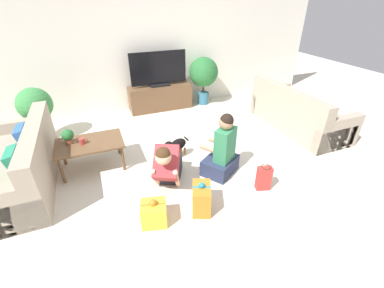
{
  "coord_description": "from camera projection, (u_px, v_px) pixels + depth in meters",
  "views": [
    {
      "loc": [
        -1.27,
        -3.16,
        2.36
      ],
      "look_at": [
        -0.06,
        -0.15,
        0.45
      ],
      "focal_mm": 24.0,
      "sensor_mm": 36.0,
      "label": 1
    }
  ],
  "objects": [
    {
      "name": "gift_bag_a",
      "position": [
        264.0,
        178.0,
        3.5
      ],
      "size": [
        0.21,
        0.16,
        0.38
      ],
      "rotation": [
        0.0,
        0.0,
        -0.29
      ],
      "color": "red",
      "rests_on": "ground_plane"
    },
    {
      "name": "tv_console",
      "position": [
        160.0,
        98.0,
        5.92
      ],
      "size": [
        1.41,
        0.4,
        0.56
      ],
      "color": "brown",
      "rests_on": "ground_plane"
    },
    {
      "name": "dog",
      "position": [
        176.0,
        145.0,
        4.14
      ],
      "size": [
        0.49,
        0.28,
        0.36
      ],
      "rotation": [
        0.0,
        0.0,
        5.08
      ],
      "color": "black",
      "rests_on": "ground_plane"
    },
    {
      "name": "wall_back",
      "position": [
        147.0,
        50.0,
        5.57
      ],
      "size": [
        8.4,
        0.06,
        2.6
      ],
      "color": "white",
      "rests_on": "ground_plane"
    },
    {
      "name": "tabletop_plant",
      "position": [
        68.0,
        136.0,
        3.74
      ],
      "size": [
        0.17,
        0.17,
        0.22
      ],
      "color": "#A36042",
      "rests_on": "coffee_table"
    },
    {
      "name": "ground_plane",
      "position": [
        192.0,
        163.0,
        4.13
      ],
      "size": [
        16.0,
        16.0,
        0.0
      ],
      "primitive_type": "plane",
      "color": "beige"
    },
    {
      "name": "gift_box_a",
      "position": [
        201.0,
        198.0,
        3.15
      ],
      "size": [
        0.33,
        0.39,
        0.43
      ],
      "rotation": [
        0.0,
        0.0,
        -0.39
      ],
      "color": "orange",
      "rests_on": "ground_plane"
    },
    {
      "name": "person_kneeling",
      "position": [
        168.0,
        165.0,
        3.5
      ],
      "size": [
        0.61,
        0.79,
        0.76
      ],
      "rotation": [
        0.0,
        0.0,
        -0.47
      ],
      "color": "#23232D",
      "rests_on": "ground_plane"
    },
    {
      "name": "gift_box_b",
      "position": [
        154.0,
        213.0,
        2.99
      ],
      "size": [
        0.35,
        0.32,
        0.36
      ],
      "rotation": [
        0.0,
        0.0,
        -0.26
      ],
      "color": "yellow",
      "rests_on": "ground_plane"
    },
    {
      "name": "person_sitting",
      "position": [
        222.0,
        152.0,
        3.74
      ],
      "size": [
        0.65,
        0.63,
        0.97
      ],
      "rotation": [
        0.0,
        0.0,
        3.74
      ],
      "color": "#283351",
      "rests_on": "ground_plane"
    },
    {
      "name": "mug",
      "position": [
        82.0,
        141.0,
        3.76
      ],
      "size": [
        0.12,
        0.08,
        0.09
      ],
      "color": "#B23D38",
      "rests_on": "coffee_table"
    },
    {
      "name": "tv",
      "position": [
        159.0,
        71.0,
        5.61
      ],
      "size": [
        1.25,
        0.2,
        0.75
      ],
      "color": "black",
      "rests_on": "tv_console"
    },
    {
      "name": "coffee_table",
      "position": [
        90.0,
        145.0,
        3.84
      ],
      "size": [
        0.97,
        0.63,
        0.44
      ],
      "color": "brown",
      "rests_on": "ground_plane"
    },
    {
      "name": "potted_plant_back_right",
      "position": [
        204.0,
        74.0,
        5.99
      ],
      "size": [
        0.68,
        0.68,
        1.11
      ],
      "color": "#336B84",
      "rests_on": "ground_plane"
    },
    {
      "name": "sofa_left",
      "position": [
        20.0,
        167.0,
        3.53
      ],
      "size": [
        0.9,
        2.01,
        0.85
      ],
      "rotation": [
        0.0,
        0.0,
        -1.57
      ],
      "color": "tan",
      "rests_on": "ground_plane"
    },
    {
      "name": "sofa_right",
      "position": [
        297.0,
        114.0,
        5.07
      ],
      "size": [
        0.9,
        2.01,
        0.85
      ],
      "rotation": [
        0.0,
        0.0,
        1.57
      ],
      "color": "tan",
      "rests_on": "ground_plane"
    },
    {
      "name": "potted_plant_corner_left",
      "position": [
        35.0,
        107.0,
        4.49
      ],
      "size": [
        0.58,
        0.58,
        0.98
      ],
      "color": "#4C4C51",
      "rests_on": "ground_plane"
    }
  ]
}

